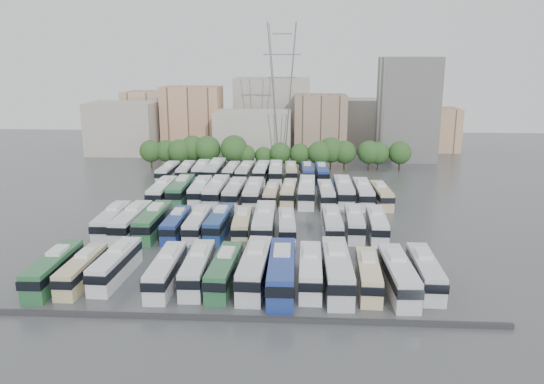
# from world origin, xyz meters

# --- Properties ---
(ground) EXTENTS (220.00, 220.00, 0.00)m
(ground) POSITION_xyz_m (0.00, 0.00, 0.00)
(ground) COLOR #424447
(ground) RESTS_ON ground
(parapet) EXTENTS (56.00, 0.50, 0.50)m
(parapet) POSITION_xyz_m (0.00, -33.00, 0.25)
(parapet) COLOR #2D2D30
(parapet) RESTS_ON ground
(tree_line) EXTENTS (64.35, 7.78, 8.18)m
(tree_line) POSITION_xyz_m (-0.90, 42.13, 4.32)
(tree_line) COLOR black
(tree_line) RESTS_ON ground
(city_buildings) EXTENTS (102.00, 35.00, 20.00)m
(city_buildings) POSITION_xyz_m (-7.46, 71.86, 7.87)
(city_buildings) COLOR #9E998E
(city_buildings) RESTS_ON ground
(apartment_tower) EXTENTS (14.00, 14.00, 26.00)m
(apartment_tower) POSITION_xyz_m (34.00, 58.00, 13.00)
(apartment_tower) COLOR silver
(apartment_tower) RESTS_ON ground
(electricity_pylon) EXTENTS (9.00, 6.91, 33.83)m
(electricity_pylon) POSITION_xyz_m (2.00, 50.00, 18.66)
(electricity_pylon) COLOR slate
(electricity_pylon) RESTS_ON ground
(bus_r0_s0) EXTENTS (2.88, 12.13, 3.79)m
(bus_r0_s0) POSITION_xyz_m (-21.56, -25.14, 1.86)
(bus_r0_s0) COLOR #2B653A
(bus_r0_s0) RESTS_ON ground
(bus_r0_s1) EXTENTS (2.45, 11.00, 3.45)m
(bus_r0_s1) POSITION_xyz_m (-18.35, -24.83, 1.69)
(bus_r0_s1) COLOR #C3B586
(bus_r0_s1) RESTS_ON ground
(bus_r0_s2) EXTENTS (3.05, 11.87, 3.70)m
(bus_r0_s2) POSITION_xyz_m (-14.88, -23.27, 1.81)
(bus_r0_s2) COLOR silver
(bus_r0_s2) RESTS_ON ground
(bus_r0_s4) EXTENTS (2.72, 11.88, 3.72)m
(bus_r0_s4) POSITION_xyz_m (-8.40, -24.73, 1.83)
(bus_r0_s4) COLOR silver
(bus_r0_s4) RESTS_ON ground
(bus_r0_s5) EXTENTS (2.88, 11.95, 3.73)m
(bus_r0_s5) POSITION_xyz_m (-4.89, -23.88, 1.83)
(bus_r0_s5) COLOR silver
(bus_r0_s5) RESTS_ON ground
(bus_r0_s6) EXTENTS (3.09, 11.90, 3.70)m
(bus_r0_s6) POSITION_xyz_m (-1.65, -24.35, 1.82)
(bus_r0_s6) COLOR #2A633C
(bus_r0_s6) RESTS_ON ground
(bus_r0_s7) EXTENTS (3.37, 13.37, 4.16)m
(bus_r0_s7) POSITION_xyz_m (1.86, -23.90, 2.04)
(bus_r0_s7) COLOR silver
(bus_r0_s7) RESTS_ON ground
(bus_r0_s8) EXTENTS (3.10, 13.71, 4.29)m
(bus_r0_s8) POSITION_xyz_m (5.01, -24.99, 2.11)
(bus_r0_s8) COLOR navy
(bus_r0_s8) RESTS_ON ground
(bus_r0_s9) EXTENTS (2.72, 11.93, 3.73)m
(bus_r0_s9) POSITION_xyz_m (8.29, -23.75, 1.83)
(bus_r0_s9) COLOR silver
(bus_r0_s9) RESTS_ON ground
(bus_r0_s10) EXTENTS (3.14, 13.68, 4.28)m
(bus_r0_s10) POSITION_xyz_m (11.33, -24.11, 2.10)
(bus_r0_s10) COLOR silver
(bus_r0_s10) RESTS_ON ground
(bus_r0_s11) EXTENTS (2.90, 11.24, 3.50)m
(bus_r0_s11) POSITION_xyz_m (14.89, -24.44, 1.72)
(bus_r0_s11) COLOR beige
(bus_r0_s11) RESTS_ON ground
(bus_r0_s12) EXTENTS (3.09, 12.63, 3.94)m
(bus_r0_s12) POSITION_xyz_m (18.14, -24.86, 1.94)
(bus_r0_s12) COLOR silver
(bus_r0_s12) RESTS_ON ground
(bus_r0_s13) EXTENTS (2.83, 11.86, 3.70)m
(bus_r0_s13) POSITION_xyz_m (21.48, -23.40, 1.82)
(bus_r0_s13) COLOR silver
(bus_r0_s13) RESTS_ON ground
(bus_r1_s0) EXTENTS (3.12, 12.41, 3.87)m
(bus_r1_s0) POSITION_xyz_m (-21.26, -6.42, 1.90)
(bus_r1_s0) COLOR silver
(bus_r1_s0) RESTS_ON ground
(bus_r1_s1) EXTENTS (3.01, 12.90, 4.03)m
(bus_r1_s1) POSITION_xyz_m (-18.15, -6.86, 1.98)
(bus_r1_s1) COLOR silver
(bus_r1_s1) RESTS_ON ground
(bus_r1_s2) EXTENTS (2.95, 12.80, 4.00)m
(bus_r1_s2) POSITION_xyz_m (-15.00, -6.44, 1.97)
(bus_r1_s2) COLOR #2C673B
(bus_r1_s2) RESTS_ON ground
(bus_r1_s3) EXTENTS (2.45, 11.11, 3.49)m
(bus_r1_s3) POSITION_xyz_m (-11.39, -6.94, 1.71)
(bus_r1_s3) COLOR navy
(bus_r1_s3) RESTS_ON ground
(bus_r1_s4) EXTENTS (2.54, 11.49, 3.60)m
(bus_r1_s4) POSITION_xyz_m (-8.18, -6.91, 1.77)
(bus_r1_s4) COLOR silver
(bus_r1_s4) RESTS_ON ground
(bus_r1_s5) EXTENTS (3.14, 11.95, 3.72)m
(bus_r1_s5) POSITION_xyz_m (-5.08, -6.18, 1.82)
(bus_r1_s5) COLOR navy
(bus_r1_s5) RESTS_ON ground
(bus_r1_s6) EXTENTS (2.92, 11.30, 3.52)m
(bus_r1_s6) POSITION_xyz_m (-1.59, -6.57, 1.73)
(bus_r1_s6) COLOR #C2B686
(bus_r1_s6) RESTS_ON ground
(bus_r1_s7) EXTENTS (3.17, 13.60, 4.25)m
(bus_r1_s7) POSITION_xyz_m (1.73, -6.95, 2.09)
(bus_r1_s7) COLOR silver
(bus_r1_s7) RESTS_ON ground
(bus_r1_s8) EXTENTS (2.99, 11.21, 3.48)m
(bus_r1_s8) POSITION_xyz_m (5.03, -6.99, 1.71)
(bus_r1_s8) COLOR silver
(bus_r1_s8) RESTS_ON ground
(bus_r1_s10) EXTENTS (2.78, 12.01, 3.76)m
(bus_r1_s10) POSITION_xyz_m (11.70, -6.29, 1.84)
(bus_r1_s10) COLOR silver
(bus_r1_s10) RESTS_ON ground
(bus_r1_s11) EXTENTS (2.85, 11.60, 3.62)m
(bus_r1_s11) POSITION_xyz_m (15.09, -4.92, 1.78)
(bus_r1_s11) COLOR silver
(bus_r1_s11) RESTS_ON ground
(bus_r1_s12) EXTENTS (3.02, 11.79, 3.67)m
(bus_r1_s12) POSITION_xyz_m (18.35, -5.60, 1.80)
(bus_r1_s12) COLOR silver
(bus_r1_s12) RESTS_ON ground
(bus_r2_s1) EXTENTS (2.99, 13.06, 4.09)m
(bus_r2_s1) POSITION_xyz_m (-18.21, 11.11, 2.01)
(bus_r2_s1) COLOR silver
(bus_r2_s1) RESTS_ON ground
(bus_r2_s2) EXTENTS (3.09, 13.40, 4.19)m
(bus_r2_s2) POSITION_xyz_m (-15.05, 12.44, 2.06)
(bus_r2_s2) COLOR #2E6D45
(bus_r2_s2) RESTS_ON ground
(bus_r2_s3) EXTENTS (3.05, 12.67, 3.96)m
(bus_r2_s3) POSITION_xyz_m (-11.53, 12.69, 1.94)
(bus_r2_s3) COLOR silver
(bus_r2_s3) RESTS_ON ground
(bus_r2_s4) EXTENTS (3.15, 13.55, 4.24)m
(bus_r2_s4) POSITION_xyz_m (-8.35, 11.81, 2.08)
(bus_r2_s4) COLOR silver
(bus_r2_s4) RESTS_ON ground
(bus_r2_s5) EXTENTS (3.16, 12.85, 4.01)m
(bus_r2_s5) POSITION_xyz_m (-4.96, 11.33, 1.97)
(bus_r2_s5) COLOR silver
(bus_r2_s5) RESTS_ON ground
(bus_r2_s6) EXTENTS (2.90, 13.07, 4.10)m
(bus_r2_s6) POSITION_xyz_m (-1.51, 11.06, 2.01)
(bus_r2_s6) COLOR silver
(bus_r2_s6) RESTS_ON ground
(bus_r2_s7) EXTENTS (2.61, 10.86, 3.39)m
(bus_r2_s7) POSITION_xyz_m (1.72, 11.30, 1.66)
(bus_r2_s7) COLOR #C6B488
(bus_r2_s7) RESTS_ON ground
(bus_r2_s8) EXTENTS (2.92, 11.37, 3.54)m
(bus_r2_s8) POSITION_xyz_m (4.81, 12.97, 1.74)
(bus_r2_s8) COLOR beige
(bus_r2_s8) RESTS_ON ground
(bus_r2_s9) EXTENTS (3.26, 13.43, 4.19)m
(bus_r2_s9) POSITION_xyz_m (8.10, 12.97, 2.06)
(bus_r2_s9) COLOR silver
(bus_r2_s9) RESTS_ON ground
(bus_r2_s10) EXTENTS (2.93, 11.93, 3.72)m
(bus_r2_s10) POSITION_xyz_m (11.56, 11.81, 1.83)
(bus_r2_s10) COLOR silver
(bus_r2_s10) RESTS_ON ground
(bus_r2_s11) EXTENTS (3.06, 13.66, 4.28)m
(bus_r2_s11) POSITION_xyz_m (14.81, 12.93, 2.10)
(bus_r2_s11) COLOR silver
(bus_r2_s11) RESTS_ON ground
(bus_r2_s12) EXTENTS (2.86, 12.79, 4.01)m
(bus_r2_s12) POSITION_xyz_m (18.27, 12.49, 1.97)
(bus_r2_s12) COLOR silver
(bus_r2_s12) RESTS_ON ground
(bus_r2_s13) EXTENTS (3.05, 11.68, 3.63)m
(bus_r2_s13) POSITION_xyz_m (21.49, 12.10, 1.78)
(bus_r2_s13) COLOR #CFBA8E
(bus_r2_s13) RESTS_ON ground
(bus_r3_s0) EXTENTS (2.78, 11.71, 3.66)m
(bus_r3_s0) POSITION_xyz_m (-21.70, 29.11, 1.80)
(bus_r3_s0) COLOR silver
(bus_r3_s0) RESTS_ON ground
(bus_r3_s1) EXTENTS (2.91, 11.54, 3.59)m
(bus_r3_s1) POSITION_xyz_m (-18.07, 30.34, 1.76)
(bus_r3_s1) COLOR silver
(bus_r3_s1) RESTS_ON ground
(bus_r3_s2) EXTENTS (3.11, 12.06, 3.75)m
(bus_r3_s2) POSITION_xyz_m (-14.79, 30.91, 1.84)
(bus_r3_s2) COLOR silver
(bus_r3_s2) RESTS_ON ground
(bus_r3_s3) EXTENTS (3.11, 13.54, 4.24)m
(bus_r3_s3) POSITION_xyz_m (-11.62, 29.85, 2.08)
(bus_r3_s3) COLOR silver
(bus_r3_s3) RESTS_ON ground
(bus_r3_s4) EXTENTS (2.74, 11.13, 3.47)m
(bus_r3_s4) POSITION_xyz_m (-8.13, 30.75, 1.70)
(bus_r3_s4) COLOR silver
(bus_r3_s4) RESTS_ON ground
(bus_r3_s5) EXTENTS (3.08, 12.15, 3.78)m
(bus_r3_s5) POSITION_xyz_m (-5.03, 29.41, 1.86)
(bus_r3_s5) COLOR silver
(bus_r3_s5) RESTS_ON ground
(bus_r3_s6) EXTENTS (2.92, 12.15, 3.79)m
(bus_r3_s6) POSITION_xyz_m (-1.53, 30.16, 1.86)
(bus_r3_s6) COLOR silver
(bus_r3_s6) RESTS_ON ground
(bus_r3_s7) EXTENTS (3.14, 12.66, 3.95)m
(bus_r3_s7) POSITION_xyz_m (1.59, 29.77, 1.94)
(bus_r3_s7) COLOR silver
(bus_r3_s7) RESTS_ON ground
(bus_r3_s8) EXTENTS (2.89, 11.32, 3.52)m
(bus_r3_s8) POSITION_xyz_m (4.79, 31.25, 1.73)
(bus_r3_s8) COLOR tan
(bus_r3_s8) RESTS_ON ground
(bus_r3_s9) EXTENTS (2.92, 11.37, 3.54)m
(bus_r3_s9) POSITION_xyz_m (8.33, 31.07, 1.74)
(bus_r3_s9) COLOR navy
(bus_r3_s9) RESTS_ON ground
(bus_r3_s10) EXTENTS (2.89, 11.48, 3.58)m
(bus_r3_s10) POSITION_xyz_m (11.43, 30.44, 1.76)
(bus_r3_s10) COLOR navy
(bus_r3_s10) RESTS_ON ground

